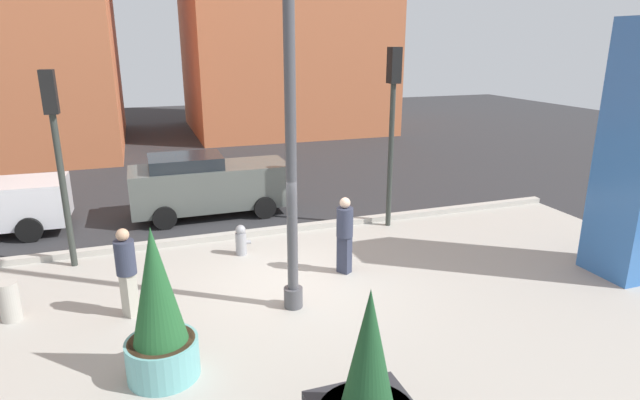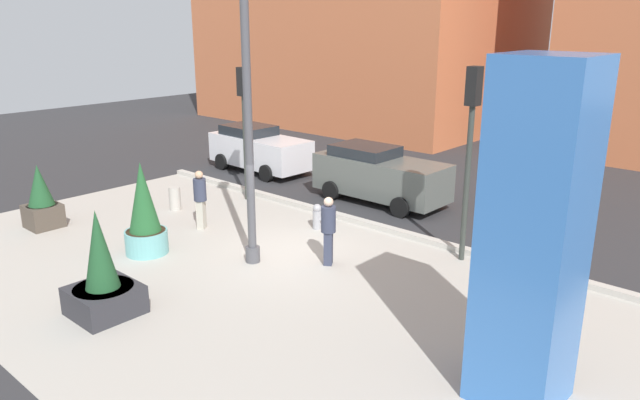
# 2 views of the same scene
# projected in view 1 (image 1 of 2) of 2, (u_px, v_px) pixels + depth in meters

# --- Properties ---
(ground_plane) EXTENTS (60.00, 60.00, 0.00)m
(ground_plane) POSITION_uv_depth(u_px,v_px,m) (253.00, 225.00, 14.53)
(ground_plane) COLOR #2D2D30
(plaza_pavement) EXTENTS (18.00, 10.00, 0.02)m
(plaza_pavement) POSITION_uv_depth(u_px,v_px,m) (326.00, 333.00, 9.11)
(plaza_pavement) COLOR #ADA89E
(plaza_pavement) RESTS_ON ground_plane
(curb_strip) EXTENTS (18.00, 0.24, 0.16)m
(curb_strip) POSITION_uv_depth(u_px,v_px,m) (260.00, 232.00, 13.72)
(curb_strip) COLOR #B7B2A8
(curb_strip) RESTS_ON ground_plane
(lamp_post) EXTENTS (0.44, 0.44, 7.20)m
(lamp_post) POSITION_uv_depth(u_px,v_px,m) (290.00, 125.00, 8.99)
(lamp_post) COLOR #4C4C51
(lamp_post) RESTS_ON ground_plane
(potted_plant_near_left) EXTENTS (1.27, 1.27, 2.24)m
(potted_plant_near_left) POSITION_uv_depth(u_px,v_px,m) (368.00, 398.00, 6.23)
(potted_plant_near_left) COLOR #2D2D33
(potted_plant_near_left) RESTS_ON ground_plane
(potted_plant_curbside) EXTENTS (1.08, 1.08, 2.41)m
(potted_plant_curbside) POSITION_uv_depth(u_px,v_px,m) (159.00, 315.00, 7.64)
(potted_plant_curbside) COLOR #6BB2B2
(potted_plant_curbside) RESTS_ON ground_plane
(fire_hydrant) EXTENTS (0.36, 0.26, 0.75)m
(fire_hydrant) POSITION_uv_depth(u_px,v_px,m) (241.00, 240.00, 12.37)
(fire_hydrant) COLOR #99999E
(fire_hydrant) RESTS_ON ground_plane
(concrete_bollard) EXTENTS (0.36, 0.36, 0.75)m
(concrete_bollard) POSITION_uv_depth(u_px,v_px,m) (10.00, 302.00, 9.43)
(concrete_bollard) COLOR #B2ADA3
(concrete_bollard) RESTS_ON ground_plane
(traffic_light_far_side) EXTENTS (0.28, 0.42, 4.77)m
(traffic_light_far_side) POSITION_uv_depth(u_px,v_px,m) (392.00, 109.00, 13.54)
(traffic_light_far_side) COLOR #333833
(traffic_light_far_side) RESTS_ON ground_plane
(traffic_light_corner) EXTENTS (0.28, 0.42, 4.35)m
(traffic_light_corner) POSITION_uv_depth(u_px,v_px,m) (56.00, 137.00, 11.01)
(traffic_light_corner) COLOR #333833
(traffic_light_corner) RESTS_ON ground_plane
(car_far_lane) EXTENTS (4.48, 1.95, 1.81)m
(car_far_lane) POSITION_uv_depth(u_px,v_px,m) (208.00, 184.00, 15.13)
(car_far_lane) COLOR #565B56
(car_far_lane) RESTS_ON ground_plane
(pedestrian_on_sidewalk) EXTENTS (0.50, 0.50, 1.72)m
(pedestrian_on_sidewalk) POSITION_uv_depth(u_px,v_px,m) (126.00, 268.00, 9.42)
(pedestrian_on_sidewalk) COLOR #B2AD9E
(pedestrian_on_sidewalk) RESTS_ON ground_plane
(pedestrian_by_curb) EXTENTS (0.50, 0.50, 1.73)m
(pedestrian_by_curb) POSITION_uv_depth(u_px,v_px,m) (345.00, 231.00, 11.23)
(pedestrian_by_curb) COLOR #33384C
(pedestrian_by_curb) RESTS_ON ground_plane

